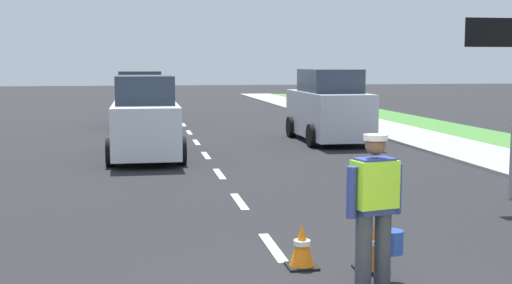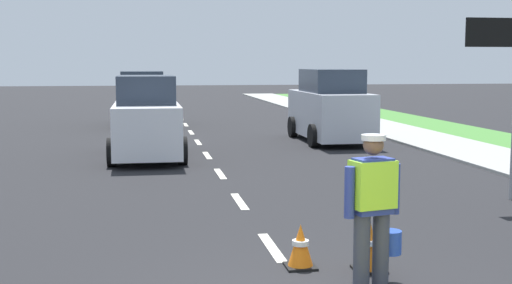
% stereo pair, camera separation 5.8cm
% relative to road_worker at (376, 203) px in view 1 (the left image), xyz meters
% --- Properties ---
extents(ground_plane, '(96.00, 96.00, 0.00)m').
position_rel_road_worker_xyz_m(ground_plane, '(-0.78, 20.02, -0.93)').
color(ground_plane, black).
extents(sidewalk_right, '(2.40, 72.00, 0.14)m').
position_rel_road_worker_xyz_m(sidewalk_right, '(6.42, 9.02, -0.93)').
color(sidewalk_right, '#9E9E99').
rests_on(sidewalk_right, ground).
extents(lane_center_line, '(0.14, 46.40, 0.01)m').
position_rel_road_worker_xyz_m(lane_center_line, '(-0.78, 24.22, -0.93)').
color(lane_center_line, silver).
rests_on(lane_center_line, ground).
extents(road_worker, '(0.73, 0.48, 1.67)m').
position_rel_road_worker_xyz_m(road_worker, '(0.00, 0.00, 0.00)').
color(road_worker, '#383D4C').
rests_on(road_worker, ground).
extents(lane_direction_sign, '(1.16, 0.11, 3.20)m').
position_rel_road_worker_xyz_m(lane_direction_sign, '(3.81, 4.12, 1.48)').
color(lane_direction_sign, gray).
rests_on(lane_direction_sign, ground).
extents(traffic_cone_near, '(0.36, 0.36, 0.53)m').
position_rel_road_worker_xyz_m(traffic_cone_near, '(-0.61, 0.82, -0.67)').
color(traffic_cone_near, black).
rests_on(traffic_cone_near, ground).
extents(traffic_cone_far, '(0.36, 0.36, 0.60)m').
position_rel_road_worker_xyz_m(traffic_cone_far, '(0.16, 0.56, -0.63)').
color(traffic_cone_far, black).
rests_on(traffic_cone_far, ground).
extents(car_parked_far, '(1.94, 4.39, 2.24)m').
position_rel_road_worker_xyz_m(car_parked_far, '(3.29, 13.30, 0.11)').
color(car_parked_far, silver).
rests_on(car_parked_far, ground).
extents(car_oncoming_second, '(2.06, 4.20, 2.12)m').
position_rel_road_worker_xyz_m(car_oncoming_second, '(-2.45, 19.75, 0.05)').
color(car_oncoming_second, slate).
rests_on(car_oncoming_second, ground).
extents(car_oncoming_lead, '(1.88, 4.10, 2.11)m').
position_rel_road_worker_xyz_m(car_oncoming_lead, '(-2.34, 10.53, 0.05)').
color(car_oncoming_lead, silver).
rests_on(car_oncoming_lead, ground).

